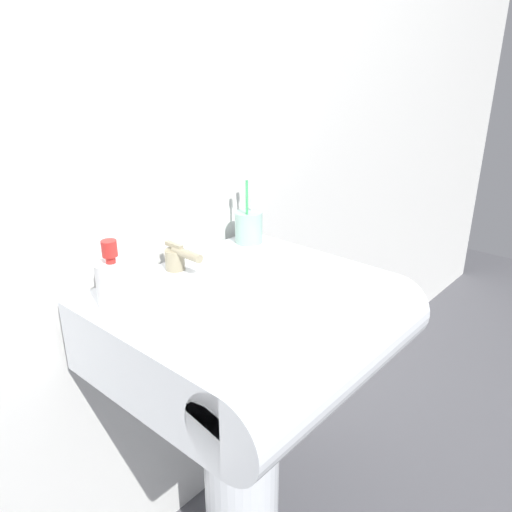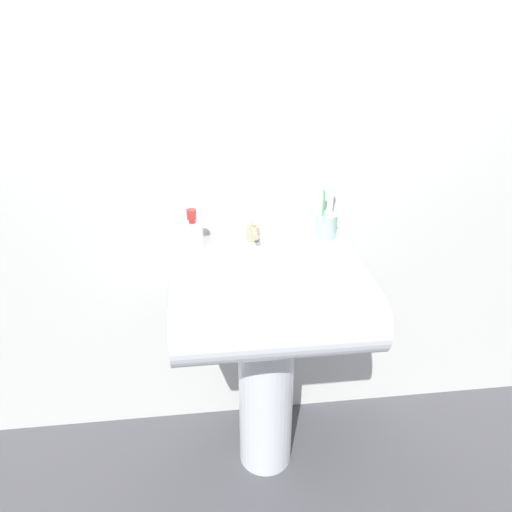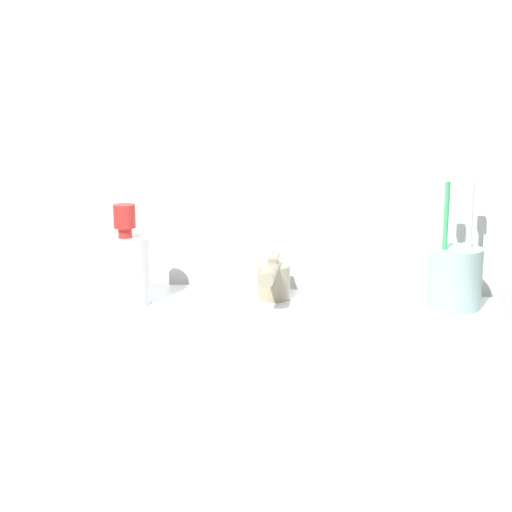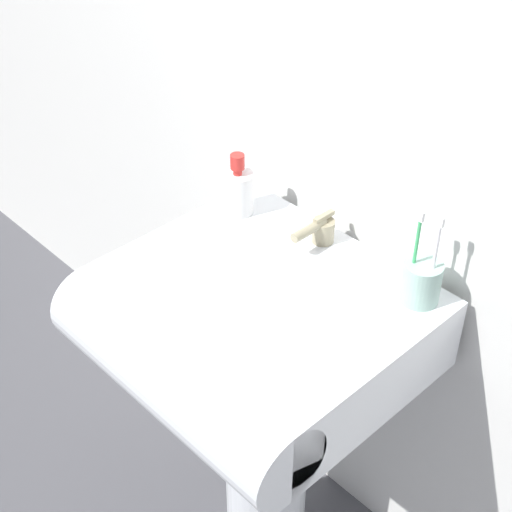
# 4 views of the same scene
# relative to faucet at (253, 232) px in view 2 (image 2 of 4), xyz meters

# --- Properties ---
(ground_plane) EXTENTS (6.00, 6.00, 0.00)m
(ground_plane) POSITION_rel_faucet_xyz_m (0.03, -0.18, -0.92)
(ground_plane) COLOR #4C4C51
(ground_plane) RESTS_ON ground
(wall_back) EXTENTS (5.00, 0.05, 2.40)m
(wall_back) POSITION_rel_faucet_xyz_m (0.03, 0.11, 0.28)
(wall_back) COLOR silver
(wall_back) RESTS_ON ground
(sink_pedestal) EXTENTS (0.20, 0.20, 0.71)m
(sink_pedestal) POSITION_rel_faucet_xyz_m (0.03, -0.18, -0.56)
(sink_pedestal) COLOR white
(sink_pedestal) RESTS_ON ground
(sink_basin) EXTENTS (0.62, 0.58, 0.17)m
(sink_basin) POSITION_rel_faucet_xyz_m (0.03, -0.24, -0.12)
(sink_basin) COLOR white
(sink_basin) RESTS_ON sink_pedestal
(faucet) EXTENTS (0.05, 0.12, 0.07)m
(faucet) POSITION_rel_faucet_xyz_m (0.00, 0.00, 0.00)
(faucet) COLOR tan
(faucet) RESTS_ON sink_basin
(toothbrush_cup) EXTENTS (0.08, 0.08, 0.21)m
(toothbrush_cup) POSITION_rel_faucet_xyz_m (0.27, 0.00, 0.01)
(toothbrush_cup) COLOR #99BFB2
(toothbrush_cup) RESTS_ON sink_basin
(soap_bottle) EXTENTS (0.07, 0.07, 0.15)m
(soap_bottle) POSITION_rel_faucet_xyz_m (-0.21, -0.04, 0.02)
(soap_bottle) COLOR white
(soap_bottle) RESTS_ON sink_basin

